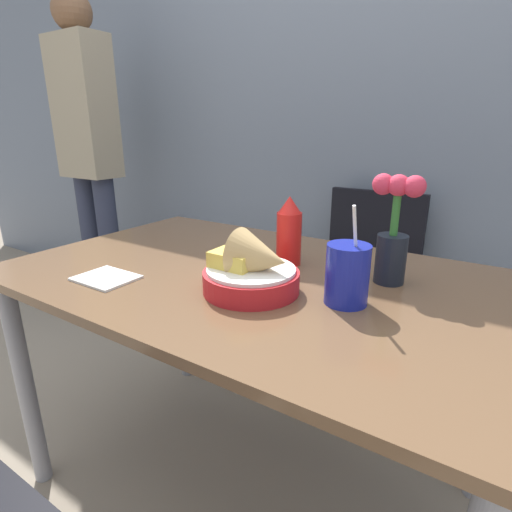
{
  "coord_description": "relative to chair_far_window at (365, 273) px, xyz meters",
  "views": [
    {
      "loc": [
        0.54,
        -0.82,
        1.09
      ],
      "look_at": [
        0.03,
        -0.03,
        0.78
      ],
      "focal_mm": 28.0,
      "sensor_mm": 36.0,
      "label": 1
    }
  ],
  "objects": [
    {
      "name": "food_basket",
      "position": [
        0.0,
        -0.86,
        0.28
      ],
      "size": [
        0.22,
        0.22,
        0.15
      ],
      "color": "red",
      "rests_on": "dining_table"
    },
    {
      "name": "person_standing",
      "position": [
        -1.46,
        -0.22,
        0.49
      ],
      "size": [
        0.32,
        0.19,
        1.71
      ],
      "color": "#2D3347",
      "rests_on": "ground_plane"
    },
    {
      "name": "chair_far_window",
      "position": [
        0.0,
        0.0,
        0.0
      ],
      "size": [
        0.4,
        0.4,
        0.83
      ],
      "color": "black",
      "rests_on": "ground_plane"
    },
    {
      "name": "dining_table",
      "position": [
        -0.07,
        -0.76,
        0.13
      ],
      "size": [
        1.3,
        0.81,
        0.72
      ],
      "color": "brown",
      "rests_on": "ground_plane"
    },
    {
      "name": "drink_cup",
      "position": [
        0.2,
        -0.81,
        0.29
      ],
      "size": [
        0.09,
        0.09,
        0.22
      ],
      "color": "#192399",
      "rests_on": "dining_table"
    },
    {
      "name": "flower_vase",
      "position": [
        0.25,
        -0.63,
        0.35
      ],
      "size": [
        0.12,
        0.07,
        0.26
      ],
      "color": "black",
      "rests_on": "dining_table"
    },
    {
      "name": "wall_window",
      "position": [
        -0.07,
        0.22,
        0.8
      ],
      "size": [
        7.0,
        0.06,
        2.6
      ],
      "color": "slate",
      "rests_on": "ground_plane"
    },
    {
      "name": "ketchup_bottle",
      "position": [
        -0.02,
        -0.64,
        0.32
      ],
      "size": [
        0.07,
        0.07,
        0.19
      ],
      "color": "red",
      "rests_on": "dining_table"
    },
    {
      "name": "napkin",
      "position": [
        -0.35,
        -1.0,
        0.23
      ],
      "size": [
        0.14,
        0.12,
        0.01
      ],
      "color": "white",
      "rests_on": "dining_table"
    },
    {
      "name": "ground_plane",
      "position": [
        -0.07,
        -0.76,
        -0.5
      ],
      "size": [
        12.0,
        12.0,
        0.0
      ],
      "primitive_type": "plane",
      "color": "gray"
    }
  ]
}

